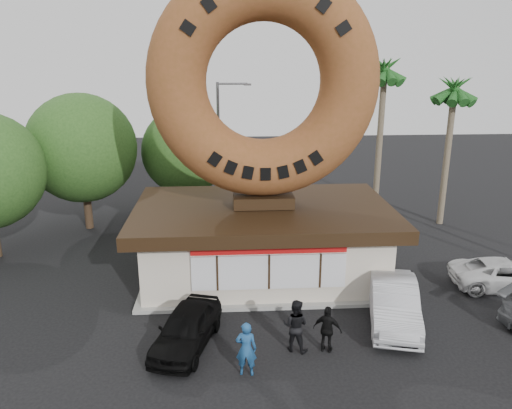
{
  "coord_description": "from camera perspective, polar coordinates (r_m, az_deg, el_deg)",
  "views": [
    {
      "loc": [
        -1.61,
        -14.7,
        9.7
      ],
      "look_at": [
        -0.44,
        4.0,
        3.97
      ],
      "focal_mm": 35.0,
      "sensor_mm": 36.0,
      "label": 1
    }
  ],
  "objects": [
    {
      "name": "tree_mid",
      "position": [
        30.33,
        -8.09,
        6.04
      ],
      "size": [
        5.2,
        5.2,
        6.63
      ],
      "color": "#473321",
      "rests_on": "ground"
    },
    {
      "name": "tree_west",
      "position": [
        29.24,
        -19.29,
        6.09
      ],
      "size": [
        6.0,
        6.0,
        7.65
      ],
      "color": "#473321",
      "rests_on": "ground"
    },
    {
      "name": "donut_shop",
      "position": [
        22.21,
        0.81,
        -3.93
      ],
      "size": [
        11.2,
        7.2,
        3.8
      ],
      "color": "beige",
      "rests_on": "ground"
    },
    {
      "name": "palm_far",
      "position": [
        30.06,
        21.69,
        11.61
      ],
      "size": [
        2.6,
        2.6,
        8.75
      ],
      "color": "#726651",
      "rests_on": "ground"
    },
    {
      "name": "car_white",
      "position": [
        23.99,
        26.6,
        -7.14
      ],
      "size": [
        4.67,
        2.46,
        1.25
      ],
      "primitive_type": "imported",
      "rotation": [
        0.0,
        0.0,
        1.48
      ],
      "color": "silver",
      "rests_on": "ground"
    },
    {
      "name": "person_right",
      "position": [
        17.35,
        8.17,
        -13.94
      ],
      "size": [
        1.05,
        0.78,
        1.66
      ],
      "primitive_type": "imported",
      "rotation": [
        0.0,
        0.0,
        2.71
      ],
      "color": "black",
      "rests_on": "ground"
    },
    {
      "name": "car_black",
      "position": [
        17.71,
        -7.95,
        -13.8
      ],
      "size": [
        2.67,
        4.29,
        1.36
      ],
      "primitive_type": "imported",
      "rotation": [
        0.0,
        0.0,
        -0.28
      ],
      "color": "black",
      "rests_on": "ground"
    },
    {
      "name": "giant_donut",
      "position": [
        20.79,
        0.89,
        13.8
      ],
      "size": [
        9.48,
        2.42,
        9.48
      ],
      "primitive_type": "torus",
      "rotation": [
        1.57,
        0.0,
        0.0
      ],
      "color": "brown",
      "rests_on": "donut_shop"
    },
    {
      "name": "palm_near",
      "position": [
        30.14,
        14.45,
        14.04
      ],
      "size": [
        2.6,
        2.6,
        9.75
      ],
      "color": "#726651",
      "rests_on": "ground"
    },
    {
      "name": "car_silver",
      "position": [
        19.6,
        15.47,
        -10.73
      ],
      "size": [
        2.73,
        5.01,
        1.57
      ],
      "primitive_type": "imported",
      "rotation": [
        0.0,
        0.0,
        -0.24
      ],
      "color": "#B1B1B6",
      "rests_on": "ground"
    },
    {
      "name": "street_lamp",
      "position": [
        31.14,
        -4.02,
        7.32
      ],
      "size": [
        2.11,
        0.2,
        8.0
      ],
      "color": "#59595E",
      "rests_on": "ground"
    },
    {
      "name": "ground",
      "position": [
        17.68,
        2.33,
        -16.28
      ],
      "size": [
        90.0,
        90.0,
        0.0
      ],
      "primitive_type": "plane",
      "color": "black",
      "rests_on": "ground"
    },
    {
      "name": "person_center",
      "position": [
        17.26,
        4.52,
        -13.61
      ],
      "size": [
        1.11,
        1.0,
        1.85
      ],
      "primitive_type": "imported",
      "rotation": [
        0.0,
        0.0,
        2.73
      ],
      "color": "black",
      "rests_on": "ground"
    },
    {
      "name": "person_left",
      "position": [
        16.08,
        -1.13,
        -16.16
      ],
      "size": [
        0.71,
        0.51,
        1.81
      ],
      "primitive_type": "imported",
      "rotation": [
        0.0,
        0.0,
        3.02
      ],
      "color": "navy",
      "rests_on": "ground"
    }
  ]
}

